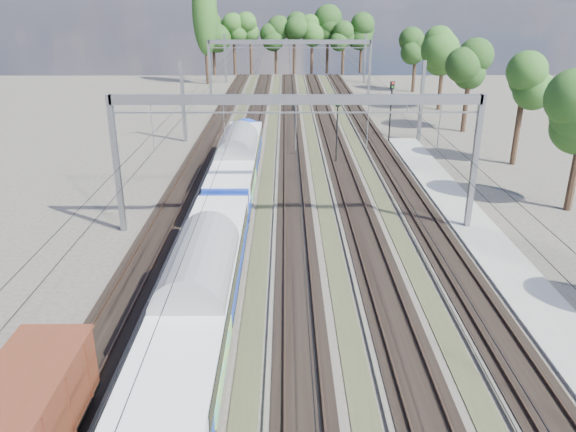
{
  "coord_description": "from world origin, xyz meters",
  "views": [
    {
      "loc": [
        -0.68,
        -4.74,
        14.56
      ],
      "look_at": [
        -0.52,
        25.39,
        2.8
      ],
      "focal_mm": 35.0,
      "sensor_mm": 36.0,
      "label": 1
    }
  ],
  "objects_px": {
    "emu_train": "(199,288)",
    "worker": "(294,105)",
    "signal_near": "(337,123)",
    "signal_far": "(391,104)"
  },
  "relations": [
    {
      "from": "emu_train",
      "to": "worker",
      "type": "xyz_separation_m",
      "value": [
        4.99,
        54.84,
        -1.75
      ]
    },
    {
      "from": "emu_train",
      "to": "signal_near",
      "type": "relative_size",
      "value": 10.86
    },
    {
      "from": "signal_near",
      "to": "signal_far",
      "type": "bearing_deg",
      "value": 73.6
    },
    {
      "from": "worker",
      "to": "signal_near",
      "type": "relative_size",
      "value": 0.3
    },
    {
      "from": "worker",
      "to": "signal_near",
      "type": "bearing_deg",
      "value": -155.7
    },
    {
      "from": "signal_near",
      "to": "signal_far",
      "type": "xyz_separation_m",
      "value": [
        6.34,
        7.94,
        0.27
      ]
    },
    {
      "from": "emu_train",
      "to": "worker",
      "type": "bearing_deg",
      "value": 84.8
    },
    {
      "from": "emu_train",
      "to": "worker",
      "type": "relative_size",
      "value": 35.7
    },
    {
      "from": "emu_train",
      "to": "signal_far",
      "type": "xyz_separation_m",
      "value": [
        14.95,
        37.19,
        1.42
      ]
    },
    {
      "from": "emu_train",
      "to": "worker",
      "type": "distance_m",
      "value": 55.09
    }
  ]
}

